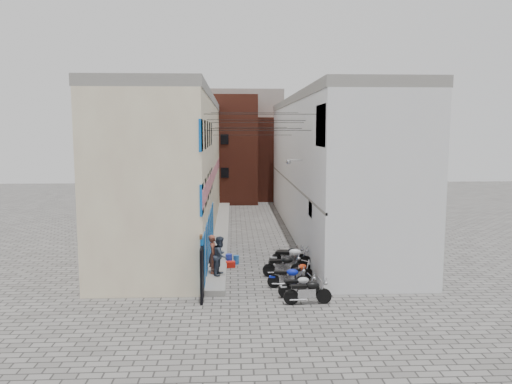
{
  "coord_description": "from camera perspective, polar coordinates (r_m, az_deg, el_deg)",
  "views": [
    {
      "loc": [
        -1.25,
        -19.87,
        6.81
      ],
      "look_at": [
        0.16,
        10.75,
        3.0
      ],
      "focal_mm": 35.0,
      "sensor_mm": 36.0,
      "label": 1
    }
  ],
  "objects": [
    {
      "name": "motorcycle_f",
      "position": [
        24.77,
        3.95,
        -7.39
      ],
      "size": [
        2.23,
        0.93,
        1.25
      ],
      "primitive_type": null,
      "rotation": [
        0.0,
        0.0,
        -1.69
      ],
      "color": "silver",
      "rests_on": "ground"
    },
    {
      "name": "motorcycle_e",
      "position": [
        23.6,
        3.12,
        -8.28
      ],
      "size": [
        1.97,
        0.7,
        1.12
      ],
      "primitive_type": null,
      "rotation": [
        0.0,
        0.0,
        -1.52
      ],
      "color": "black",
      "rests_on": "ground"
    },
    {
      "name": "person_b",
      "position": [
        22.9,
        -4.09,
        -7.26
      ],
      "size": [
        0.89,
        1.02,
        1.78
      ],
      "primitive_type": "imported",
      "rotation": [
        0.0,
        0.0,
        1.29
      ],
      "color": "#2F3847",
      "rests_on": "plinth"
    },
    {
      "name": "motorcycle_a",
      "position": [
        20.05,
        5.92,
        -11.12
      ],
      "size": [
        1.94,
        0.7,
        1.11
      ],
      "primitive_type": null,
      "rotation": [
        0.0,
        0.0,
        -1.52
      ],
      "color": "black",
      "rests_on": "ground"
    },
    {
      "name": "person_a",
      "position": [
        23.2,
        -4.91,
        -7.08
      ],
      "size": [
        0.51,
        0.7,
        1.79
      ],
      "primitive_type": "imported",
      "rotation": [
        0.0,
        0.0,
        1.43
      ],
      "color": "brown",
      "rests_on": "plinth"
    },
    {
      "name": "motorcycle_b",
      "position": [
        20.88,
        4.92,
        -10.53
      ],
      "size": [
        1.79,
        0.8,
        1.0
      ],
      "primitive_type": null,
      "rotation": [
        0.0,
        0.0,
        -1.42
      ],
      "color": "#A6A7AB",
      "rests_on": "ground"
    },
    {
      "name": "plinth",
      "position": [
        33.55,
        -3.96,
        -4.43
      ],
      "size": [
        0.9,
        26.0,
        0.25
      ],
      "primitive_type": "cube",
      "color": "gray",
      "rests_on": "ground"
    },
    {
      "name": "building_right",
      "position": [
        33.53,
        8.12,
        3.07
      ],
      "size": [
        5.94,
        26.0,
        9.0
      ],
      "color": "silver",
      "rests_on": "ground"
    },
    {
      "name": "building_left",
      "position": [
        33.11,
        -9.11,
        2.99
      ],
      "size": [
        5.1,
        27.0,
        9.0
      ],
      "color": "beige",
      "rests_on": "ground"
    },
    {
      "name": "red_crate",
      "position": [
        25.21,
        -2.93,
        -8.26
      ],
      "size": [
        0.48,
        0.37,
        0.28
      ],
      "primitive_type": "cube",
      "rotation": [
        0.0,
        0.0,
        0.07
      ],
      "color": "#B6160D",
      "rests_on": "ground"
    },
    {
      "name": "far_shopfront",
      "position": [
        45.43,
        -1.04,
        -0.01
      ],
      "size": [
        2.0,
        0.3,
        2.4
      ],
      "primitive_type": "cube",
      "color": "black",
      "rests_on": "ground"
    },
    {
      "name": "building_far_brick_left",
      "position": [
        47.91,
        -3.54,
        4.9
      ],
      "size": [
        6.0,
        6.0,
        10.0
      ],
      "primitive_type": "cube",
      "color": "maroon",
      "rests_on": "ground"
    },
    {
      "name": "water_jug_far",
      "position": [
        25.76,
        -2.27,
        -7.74
      ],
      "size": [
        0.32,
        0.32,
        0.44
      ],
      "primitive_type": "cylinder",
      "rotation": [
        0.0,
        0.0,
        -0.12
      ],
      "color": "#2362B3",
      "rests_on": "ground"
    },
    {
      "name": "building_far_brick_right",
      "position": [
        50.13,
        2.24,
        3.86
      ],
      "size": [
        5.0,
        6.0,
        8.0
      ],
      "primitive_type": "cube",
      "color": "maroon",
      "rests_on": "ground"
    },
    {
      "name": "building_far_concrete",
      "position": [
        53.9,
        -1.31,
        5.69
      ],
      "size": [
        8.0,
        5.0,
        11.0
      ],
      "primitive_type": "cube",
      "color": "gray",
      "rests_on": "ground"
    },
    {
      "name": "ground",
      "position": [
        21.04,
        0.94,
        -11.8
      ],
      "size": [
        90.0,
        90.0,
        0.0
      ],
      "primitive_type": "plane",
      "color": "#5E5B58",
      "rests_on": "ground"
    },
    {
      "name": "overhead_wires",
      "position": [
        27.54,
        -0.03,
        7.74
      ],
      "size": [
        5.8,
        13.02,
        1.32
      ],
      "color": "black",
      "rests_on": "ground"
    },
    {
      "name": "motorcycle_d",
      "position": [
        22.69,
        4.99,
        -9.08
      ],
      "size": [
        1.65,
        1.58,
        1.01
      ],
      "primitive_type": null,
      "rotation": [
        0.0,
        0.0,
        -0.82
      ],
      "color": "#A6290B",
      "rests_on": "ground"
    },
    {
      "name": "motorcycle_g",
      "position": [
        25.58,
        3.78,
        -7.15
      ],
      "size": [
        1.85,
        0.71,
        1.05
      ],
      "primitive_type": null,
      "rotation": [
        0.0,
        0.0,
        -1.65
      ],
      "color": "black",
      "rests_on": "ground"
    },
    {
      "name": "motorcycle_c",
      "position": [
        21.92,
        3.68,
        -9.6
      ],
      "size": [
        1.86,
        0.78,
        1.04
      ],
      "primitive_type": null,
      "rotation": [
        0.0,
        0.0,
        -1.69
      ],
      "color": "#0B1CAB",
      "rests_on": "ground"
    },
    {
      "name": "water_jug_near",
      "position": [
        25.72,
        -3.13,
        -7.66
      ],
      "size": [
        0.42,
        0.42,
        0.53
      ],
      "primitive_type": "cylinder",
      "rotation": [
        0.0,
        0.0,
        -0.26
      ],
      "color": "#2234AD",
      "rests_on": "ground"
    }
  ]
}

